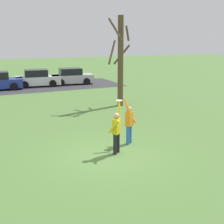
# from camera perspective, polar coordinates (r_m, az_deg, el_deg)

# --- Properties ---
(ground_plane) EXTENTS (120.00, 120.00, 0.00)m
(ground_plane) POSITION_cam_1_polar(r_m,az_deg,el_deg) (11.61, -0.57, -8.15)
(ground_plane) COLOR #567F3D
(person_catcher) EXTENTS (0.57, 0.55, 2.08)m
(person_catcher) POSITION_cam_1_polar(r_m,az_deg,el_deg) (11.32, 0.89, -3.46)
(person_catcher) COLOR black
(person_catcher) RESTS_ON ground_plane
(person_defender) EXTENTS (0.65, 0.64, 2.05)m
(person_defender) POSITION_cam_1_polar(r_m,az_deg,el_deg) (12.37, 3.38, -1.95)
(person_defender) COLOR #3366B7
(person_defender) RESTS_ON ground_plane
(frisbee_disc) EXTENTS (0.24, 0.24, 0.02)m
(frisbee_disc) POSITION_cam_1_polar(r_m,az_deg,el_deg) (11.23, 1.42, 2.25)
(frisbee_disc) COLOR white
(frisbee_disc) RESTS_ON person_catcher
(parked_car_white) EXTENTS (4.26, 2.36, 1.59)m
(parked_car_white) POSITION_cam_1_polar(r_m,az_deg,el_deg) (28.84, -14.37, 6.35)
(parked_car_white) COLOR white
(parked_car_white) RESTS_ON ground_plane
(parked_car_silver) EXTENTS (4.26, 2.36, 1.59)m
(parked_car_silver) POSITION_cam_1_polar(r_m,az_deg,el_deg) (29.56, -7.89, 6.84)
(parked_car_silver) COLOR #BCBCC1
(parked_car_silver) RESTS_ON ground_plane
(parking_strip) EXTENTS (19.41, 6.40, 0.01)m
(parking_strip) POSITION_cam_1_polar(r_m,az_deg,el_deg) (28.31, -17.80, 4.50)
(parking_strip) COLOR #38383D
(parking_strip) RESTS_ON ground_plane
(bare_tree_tall) EXTENTS (1.72, 1.70, 5.87)m
(bare_tree_tall) POSITION_cam_1_polar(r_m,az_deg,el_deg) (19.43, 1.63, 10.20)
(bare_tree_tall) COLOR brown
(bare_tree_tall) RESTS_ON ground_plane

